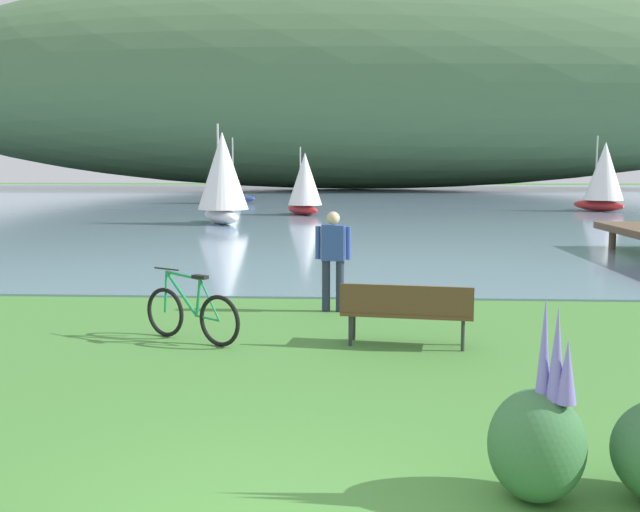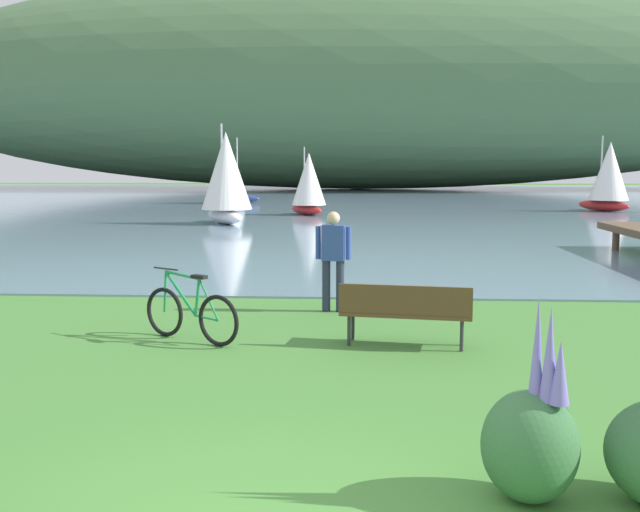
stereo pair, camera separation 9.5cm
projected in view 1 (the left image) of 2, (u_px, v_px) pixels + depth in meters
The scene contains 10 objects.
bay_water at pixel (349, 199), 53.09m from camera, with size 180.00×80.00×0.04m, color #7A99B2.
distant_hillside at pixel (354, 82), 75.49m from camera, with size 103.82×28.00×22.24m, color #4C7047.
park_bench_near_camera at pixel (407, 309), 9.85m from camera, with size 1.85×0.74×0.88m.
bicycle_leaning_near_bench at pixel (191, 314), 10.17m from camera, with size 1.55×0.96×1.01m.
person_at_shoreline at pixel (333, 255), 12.20m from camera, with size 0.61×0.26×1.71m.
echium_bush_closest_to_camera at pixel (538, 440), 5.31m from camera, with size 0.71×0.71×1.55m.
sailboat_nearest_to_shore at pixel (305, 183), 35.73m from camera, with size 2.43×2.86×3.37m.
sailboat_mid_bay at pixel (604, 176), 38.65m from camera, with size 2.79×3.50×4.05m.
sailboat_toward_hillside at pixel (225, 173), 46.78m from camera, with size 3.75×2.57×4.25m.
sailboat_far_off at pixel (222, 177), 30.10m from camera, with size 2.87×3.63×4.20m.
Camera 1 is at (0.61, -4.26, 2.47)m, focal length 40.44 mm.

